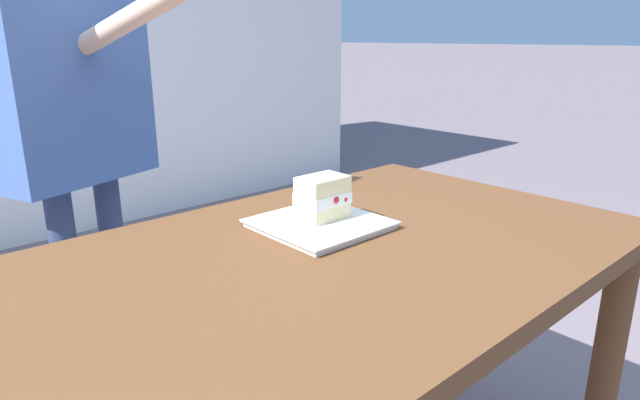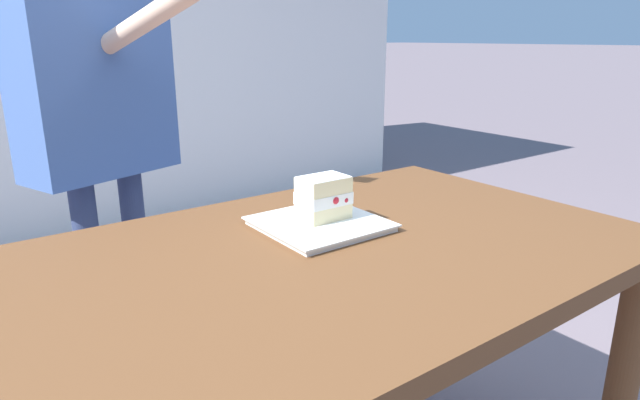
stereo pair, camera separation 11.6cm
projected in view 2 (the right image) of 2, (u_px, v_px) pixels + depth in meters
The scene contains 5 objects.
patio_table at pixel (254, 320), 1.00m from camera, with size 1.64×0.80×0.77m.
dessert_plate at pixel (320, 224), 1.18m from camera, with size 0.25×0.25×0.02m.
cake_slice at pixel (324, 198), 1.18m from camera, with size 0.11×0.08×0.09m.
dessert_fork at pixel (318, 197), 1.39m from camera, with size 0.13×0.14×0.01m.
diner_person at pixel (95, 86), 1.51m from camera, with size 0.46×0.59×1.55m.
Camera 2 is at (-0.43, -0.79, 1.16)m, focal length 30.49 mm.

